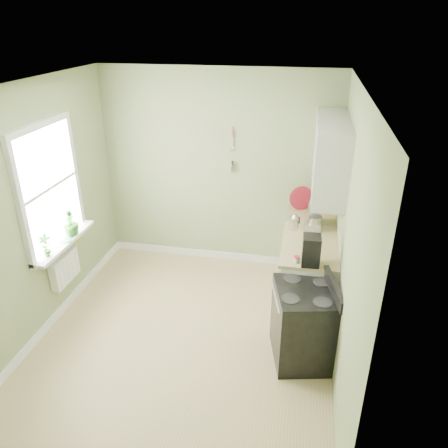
% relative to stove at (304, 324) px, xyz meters
% --- Properties ---
extents(floor, '(3.20, 3.60, 0.02)m').
position_rel_stove_xyz_m(floor, '(-1.28, 0.07, -0.43)').
color(floor, tan).
rests_on(floor, ground).
extents(ceiling, '(3.20, 3.60, 0.02)m').
position_rel_stove_xyz_m(ceiling, '(-1.28, 0.07, 2.29)').
color(ceiling, white).
rests_on(ceiling, wall_back).
extents(wall_back, '(3.20, 0.02, 2.70)m').
position_rel_stove_xyz_m(wall_back, '(-1.28, 1.88, 0.93)').
color(wall_back, gray).
rests_on(wall_back, floor).
extents(wall_left, '(0.02, 3.60, 2.70)m').
position_rel_stove_xyz_m(wall_left, '(-2.89, 0.07, 0.93)').
color(wall_left, gray).
rests_on(wall_left, floor).
extents(wall_right, '(0.02, 3.60, 2.70)m').
position_rel_stove_xyz_m(wall_right, '(0.33, 0.07, 0.93)').
color(wall_right, gray).
rests_on(wall_right, floor).
extents(base_cabinets, '(0.60, 1.60, 0.87)m').
position_rel_stove_xyz_m(base_cabinets, '(0.02, 1.07, 0.02)').
color(base_cabinets, silver).
rests_on(base_cabinets, floor).
extents(countertop, '(0.64, 1.60, 0.04)m').
position_rel_stove_xyz_m(countertop, '(0.01, 1.07, 0.47)').
color(countertop, tan).
rests_on(countertop, base_cabinets).
extents(upper_cabinets, '(0.35, 1.40, 0.80)m').
position_rel_stove_xyz_m(upper_cabinets, '(0.15, 1.17, 1.43)').
color(upper_cabinets, silver).
rests_on(upper_cabinets, wall_right).
extents(window, '(0.06, 1.14, 1.44)m').
position_rel_stove_xyz_m(window, '(-2.86, 0.37, 1.13)').
color(window, white).
rests_on(window, wall_left).
extents(window_sill, '(0.18, 1.14, 0.04)m').
position_rel_stove_xyz_m(window_sill, '(-2.79, 0.37, 0.46)').
color(window_sill, white).
rests_on(window_sill, wall_left).
extents(radiator, '(0.12, 0.50, 0.35)m').
position_rel_stove_xyz_m(radiator, '(-2.82, 0.32, 0.13)').
color(radiator, white).
rests_on(radiator, wall_left).
extents(wall_utensils, '(0.02, 0.14, 0.58)m').
position_rel_stove_xyz_m(wall_utensils, '(-1.08, 1.85, 1.15)').
color(wall_utensils, tan).
rests_on(wall_utensils, wall_back).
extents(stove, '(0.72, 0.78, 0.94)m').
position_rel_stove_xyz_m(stove, '(0.00, 0.00, 0.00)').
color(stove, black).
rests_on(stove, floor).
extents(stand_mixer, '(0.24, 0.35, 0.40)m').
position_rel_stove_xyz_m(stand_mixer, '(0.05, 1.30, 0.66)').
color(stand_mixer, '#B2B2B7').
rests_on(stand_mixer, countertop).
extents(kettle, '(0.19, 0.11, 0.20)m').
position_rel_stove_xyz_m(kettle, '(-0.19, 1.17, 0.59)').
color(kettle, silver).
rests_on(kettle, countertop).
extents(coffee_maker, '(0.19, 0.21, 0.32)m').
position_rel_stove_xyz_m(coffee_maker, '(0.01, 0.37, 0.64)').
color(coffee_maker, black).
rests_on(coffee_maker, countertop).
extents(red_tray, '(0.32, 0.17, 0.32)m').
position_rel_stove_xyz_m(red_tray, '(-0.13, 1.79, 0.65)').
color(red_tray, maroon).
rests_on(red_tray, countertop).
extents(jar, '(0.07, 0.07, 0.07)m').
position_rel_stove_xyz_m(jar, '(-0.12, 0.37, 0.53)').
color(jar, beige).
rests_on(jar, countertop).
extents(plant_a, '(0.16, 0.14, 0.27)m').
position_rel_stove_xyz_m(plant_a, '(-2.78, 0.00, 0.61)').
color(plant_a, '#296921').
rests_on(plant_a, window_sill).
extents(plant_b, '(0.19, 0.21, 0.29)m').
position_rel_stove_xyz_m(plant_b, '(-2.78, 0.50, 0.63)').
color(plant_b, '#296921').
rests_on(plant_b, window_sill).
extents(plant_c, '(0.20, 0.20, 0.33)m').
position_rel_stove_xyz_m(plant_c, '(-2.78, 0.54, 0.65)').
color(plant_c, '#296921').
rests_on(plant_c, window_sill).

